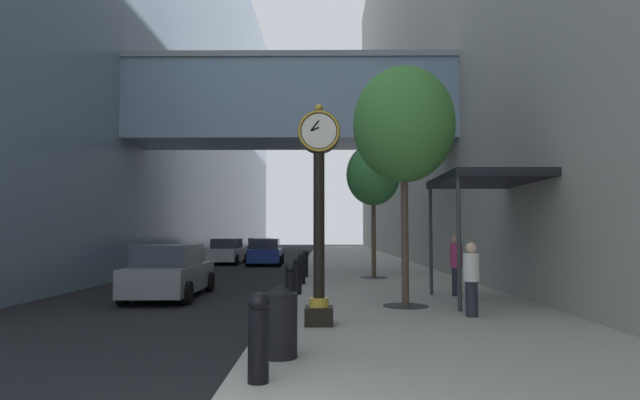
{
  "coord_description": "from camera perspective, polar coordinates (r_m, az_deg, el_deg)",
  "views": [
    {
      "loc": [
        1.22,
        -3.91,
        1.93
      ],
      "look_at": [
        1.0,
        22.43,
        3.59
      ],
      "focal_mm": 29.43,
      "sensor_mm": 36.0,
      "label": 1
    }
  ],
  "objects": [
    {
      "name": "ground_plane",
      "position": [
        30.99,
        -1.78,
        -7.16
      ],
      "size": [
        110.0,
        110.0,
        0.0
      ],
      "primitive_type": "plane",
      "color": "black",
      "rests_on": "ground"
    },
    {
      "name": "sidewalk_right",
      "position": [
        34.02,
        4.06,
        -6.72
      ],
      "size": [
        6.65,
        80.0,
        0.14
      ],
      "primitive_type": "cube",
      "color": "#9E998E",
      "rests_on": "ground"
    },
    {
      "name": "building_block_left",
      "position": [
        38.11,
        -19.7,
        15.24
      ],
      "size": [
        23.0,
        80.0,
        28.3
      ],
      "color": "slate",
      "rests_on": "ground"
    },
    {
      "name": "building_block_right",
      "position": [
        38.13,
        16.42,
        18.65
      ],
      "size": [
        9.0,
        80.0,
        32.54
      ],
      "color": "gray",
      "rests_on": "ground"
    },
    {
      "name": "street_clock",
      "position": [
        10.34,
        -0.11,
        -0.27
      ],
      "size": [
        0.84,
        0.55,
        4.37
      ],
      "color": "black",
      "rests_on": "sidewalk_right"
    },
    {
      "name": "bollard_nearest",
      "position": [
        6.56,
        -6.7,
        -14.36
      ],
      "size": [
        0.27,
        0.27,
        1.08
      ],
      "color": "black",
      "rests_on": "sidewalk_right"
    },
    {
      "name": "bollard_third",
      "position": [
        12.51,
        -3.2,
        -9.22
      ],
      "size": [
        0.27,
        0.27,
        1.08
      ],
      "color": "black",
      "rests_on": "sidewalk_right"
    },
    {
      "name": "bollard_fourth",
      "position": [
        15.51,
        -2.48,
        -8.13
      ],
      "size": [
        0.27,
        0.27,
        1.08
      ],
      "color": "black",
      "rests_on": "sidewalk_right"
    },
    {
      "name": "bollard_fifth",
      "position": [
        18.52,
        -1.99,
        -7.39
      ],
      "size": [
        0.27,
        0.27,
        1.08
      ],
      "color": "black",
      "rests_on": "sidewalk_right"
    },
    {
      "name": "bollard_sixth",
      "position": [
        21.52,
        -1.64,
        -6.86
      ],
      "size": [
        0.27,
        0.27,
        1.08
      ],
      "color": "black",
      "rests_on": "sidewalk_right"
    },
    {
      "name": "street_tree_near",
      "position": [
        13.37,
        9.09,
        8.03
      ],
      "size": [
        2.53,
        2.53,
        5.95
      ],
      "color": "#333335",
      "rests_on": "sidewalk_right"
    },
    {
      "name": "street_tree_mid_near",
      "position": [
        21.36,
        5.81,
        2.7
      ],
      "size": [
        2.18,
        2.18,
        5.41
      ],
      "color": "#333335",
      "rests_on": "sidewalk_right"
    },
    {
      "name": "trash_bin",
      "position": [
        7.79,
        -4.42,
        -12.86
      ],
      "size": [
        0.53,
        0.53,
        1.05
      ],
      "color": "black",
      "rests_on": "sidewalk_right"
    },
    {
      "name": "pedestrian_walking",
      "position": [
        15.56,
        14.6,
        -6.73
      ],
      "size": [
        0.46,
        0.46,
        1.72
      ],
      "color": "#23232D",
      "rests_on": "sidewalk_right"
    },
    {
      "name": "pedestrian_by_clock",
      "position": [
        11.86,
        16.13,
        -8.1
      ],
      "size": [
        0.44,
        0.44,
        1.59
      ],
      "color": "#23232D",
      "rests_on": "sidewalk_right"
    },
    {
      "name": "storefront_awning",
      "position": [
        14.43,
        17.35,
        1.94
      ],
      "size": [
        2.4,
        3.6,
        3.3
      ],
      "color": "black",
      "rests_on": "sidewalk_right"
    },
    {
      "name": "car_black_near",
      "position": [
        39.2,
        -6.39,
        -5.28
      ],
      "size": [
        2.11,
        4.22,
        1.55
      ],
      "color": "black",
      "rests_on": "ground"
    },
    {
      "name": "car_blue_mid",
      "position": [
        31.84,
        -5.93,
        -5.66
      ],
      "size": [
        2.18,
        4.42,
        1.58
      ],
      "color": "navy",
      "rests_on": "ground"
    },
    {
      "name": "car_white_far",
      "position": [
        33.33,
        -10.05,
        -5.54
      ],
      "size": [
        2.05,
        4.32,
        1.58
      ],
      "color": "silver",
      "rests_on": "ground"
    },
    {
      "name": "car_grey_trailing",
      "position": [
        16.35,
        -15.96,
        -7.52
      ],
      "size": [
        2.03,
        4.62,
        1.58
      ],
      "color": "slate",
      "rests_on": "ground"
    }
  ]
}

